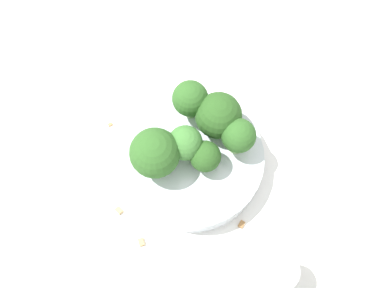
{
  "coord_description": "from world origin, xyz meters",
  "views": [
    {
      "loc": [
        0.02,
        -0.16,
        0.47
      ],
      "look_at": [
        0.0,
        0.0,
        0.07
      ],
      "focal_mm": 35.0,
      "sensor_mm": 36.0,
      "label": 1
    }
  ],
  "objects": [
    {
      "name": "broccoli_floret_3",
      "position": [
        -0.04,
        -0.02,
        0.07
      ],
      "size": [
        0.06,
        0.06,
        0.07
      ],
      "color": "#7A9E5B",
      "rests_on": "bowl"
    },
    {
      "name": "ground_plane",
      "position": [
        0.0,
        0.0,
        0.0
      ],
      "size": [
        3.0,
        3.0,
        0.0
      ],
      "primitive_type": "plane",
      "color": "white"
    },
    {
      "name": "broccoli_floret_2",
      "position": [
        -0.01,
        -0.0,
        0.07
      ],
      "size": [
        0.04,
        0.04,
        0.06
      ],
      "color": "#8EB770",
      "rests_on": "bowl"
    },
    {
      "name": "almond_crumb_0",
      "position": [
        -0.08,
        -0.07,
        0.0
      ],
      "size": [
        0.01,
        0.01,
        0.01
      ],
      "primitive_type": "cube",
      "rotation": [
        0.0,
        0.0,
        5.61
      ],
      "color": "tan",
      "rests_on": "ground_plane"
    },
    {
      "name": "almond_crumb_1",
      "position": [
        -0.12,
        0.04,
        0.0
      ],
      "size": [
        0.01,
        0.01,
        0.01
      ],
      "primitive_type": "cube",
      "rotation": [
        0.0,
        0.0,
        0.66
      ],
      "color": "#AD7F4C",
      "rests_on": "ground_plane"
    },
    {
      "name": "almond_crumb_3",
      "position": [
        0.09,
        -0.13,
        0.0
      ],
      "size": [
        0.01,
        0.01,
        0.01
      ],
      "primitive_type": "cube",
      "rotation": [
        0.0,
        0.0,
        4.88
      ],
      "color": "tan",
      "rests_on": "ground_plane"
    },
    {
      "name": "pepper_shaker",
      "position": [
        0.1,
        -0.13,
        0.04
      ],
      "size": [
        0.04,
        0.04,
        0.07
      ],
      "color": "silver",
      "rests_on": "ground_plane"
    },
    {
      "name": "broccoli_floret_0",
      "position": [
        0.03,
        0.04,
        0.07
      ],
      "size": [
        0.06,
        0.06,
        0.06
      ],
      "color": "#7A9E5B",
      "rests_on": "bowl"
    },
    {
      "name": "broccoli_floret_5",
      "position": [
        0.02,
        -0.01,
        0.06
      ],
      "size": [
        0.04,
        0.04,
        0.04
      ],
      "color": "#8EB770",
      "rests_on": "bowl"
    },
    {
      "name": "bowl",
      "position": [
        0.0,
        0.0,
        0.02
      ],
      "size": [
        0.18,
        0.18,
        0.04
      ],
      "primitive_type": "cylinder",
      "color": "silver",
      "rests_on": "ground_plane"
    },
    {
      "name": "almond_crumb_4",
      "position": [
        0.07,
        -0.07,
        0.0
      ],
      "size": [
        0.01,
        0.01,
        0.01
      ],
      "primitive_type": "cube",
      "rotation": [
        0.0,
        0.0,
        4.28
      ],
      "color": "olive",
      "rests_on": "ground_plane"
    },
    {
      "name": "broccoli_floret_4",
      "position": [
        -0.01,
        0.06,
        0.07
      ],
      "size": [
        0.04,
        0.04,
        0.06
      ],
      "color": "#8EB770",
      "rests_on": "bowl"
    },
    {
      "name": "broccoli_floret_1",
      "position": [
        0.05,
        0.02,
        0.07
      ],
      "size": [
        0.04,
        0.04,
        0.05
      ],
      "color": "#8EB770",
      "rests_on": "bowl"
    },
    {
      "name": "almond_crumb_2",
      "position": [
        -0.05,
        -0.11,
        0.0
      ],
      "size": [
        0.01,
        0.01,
        0.01
      ],
      "primitive_type": "cube",
      "rotation": [
        0.0,
        0.0,
        2.03
      ],
      "color": "tan",
      "rests_on": "ground_plane"
    }
  ]
}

